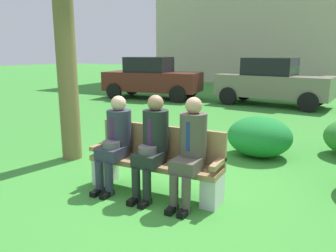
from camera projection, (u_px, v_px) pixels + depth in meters
ground_plane at (166, 188)px, 4.72m from camera, size 80.00×80.00×0.00m
park_bench at (156, 162)px, 4.54m from camera, size 1.85×0.44×0.90m
seated_man_left at (116, 138)px, 4.62m from camera, size 0.34×0.72×1.29m
seated_man_middle at (152, 141)px, 4.36m from camera, size 0.34×0.72×1.34m
seated_man_right at (190, 146)px, 4.12m from camera, size 0.34×0.72×1.34m
shrub_near_bench at (259, 137)px, 6.12m from camera, size 1.17×1.07×0.73m
parked_car_near at (152, 78)px, 13.70m from camera, size 4.04×2.04×1.68m
parked_car_far at (272, 82)px, 11.87m from camera, size 4.05×2.08×1.68m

